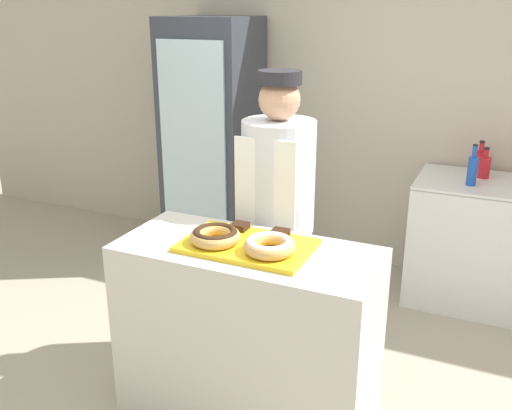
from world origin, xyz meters
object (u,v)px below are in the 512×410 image
Objects in this scene: serving_tray at (247,245)px; bottle_red_b at (484,166)px; bottle_red at (480,160)px; donut_chocolate_glaze at (215,235)px; brownie_back_left at (240,226)px; donut_light_glaze at (270,245)px; chest_freezer at (481,242)px; baker_person at (277,217)px; brownie_back_right at (280,233)px; beverage_fridge at (213,141)px; bottle_blue at (472,169)px.

serving_tray is 2.06m from bottle_red_b.
bottle_red is 0.14m from bottle_red_b.
donut_chocolate_glaze reaches higher than brownie_back_left.
donut_light_glaze is 2.98× the size of brownie_back_left.
serving_tray is at bearing -116.41° from bottle_red_b.
bottle_red reaches higher than chest_freezer.
serving_tray is 0.55m from baker_person.
donut_light_glaze is at bearing -81.26° from brownie_back_right.
beverage_fridge is at bearing -173.27° from bottle_red.
donut_light_glaze is (0.14, -0.06, 0.05)m from serving_tray.
chest_freezer is 3.36× the size of bottle_blue.
beverage_fridge reaches higher than baker_person.
bottle_blue is (1.98, -0.11, 0.03)m from beverage_fridge.
bottle_red_b is (-0.05, 0.10, 0.52)m from chest_freezer.
beverage_fridge is 2.09× the size of chest_freezer.
brownie_back_left is 0.35× the size of bottle_red.
donut_chocolate_glaze is (-0.14, -0.06, 0.05)m from serving_tray.
chest_freezer is at bearing 47.68° from bottle_blue.
donut_chocolate_glaze is 0.61m from baker_person.
beverage_fridge reaches higher than chest_freezer.
beverage_fridge is at bearing 118.85° from donut_chocolate_glaze.
bottle_blue reaches higher than serving_tray.
baker_person is (0.07, 0.60, -0.11)m from donut_chocolate_glaze.
donut_light_glaze reaches higher than chest_freezer.
bottle_blue is 1.29× the size of bottle_red_b.
donut_light_glaze reaches higher than brownie_back_right.
chest_freezer is (2.09, 0.01, -0.52)m from beverage_fridge.
beverage_fridge is 2.04m from bottle_red_b.
brownie_back_right is (0.11, 0.14, 0.03)m from serving_tray.
bottle_red is (-0.08, 0.23, 0.52)m from chest_freezer.
beverage_fridge is at bearing 122.53° from brownie_back_left.
brownie_back_right is (0.21, 0.00, 0.00)m from brownie_back_left.
chest_freezer is at bearing 58.61° from donut_chocolate_glaze.
bottle_red reaches higher than bottle_red_b.
bottle_red reaches higher than donut_light_glaze.
beverage_fridge is 9.03× the size of bottle_red_b.
donut_chocolate_glaze is 0.20m from brownie_back_left.
baker_person is 1.43m from bottle_blue.
serving_tray is at bearing -82.62° from baker_person.
donut_chocolate_glaze is at bearing -61.15° from beverage_fridge.
donut_chocolate_glaze is 2.05m from beverage_fridge.
beverage_fridge is at bearing -179.82° from chest_freezer.
beverage_fridge is 8.50× the size of bottle_red.
brownie_back_left is 1.99m from bottle_red_b.
baker_person is at bearing 109.12° from donut_light_glaze.
bottle_blue is (0.92, 1.08, 0.11)m from baker_person.
bottle_blue reaches higher than brownie_back_left.
donut_light_glaze is 0.26× the size of chest_freezer.
brownie_back_left is 1.77m from bottle_blue.
chest_freezer is (0.82, 1.80, -0.54)m from donut_light_glaze.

